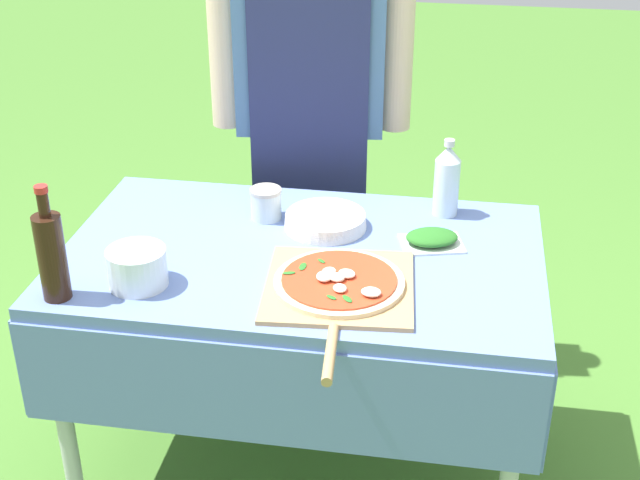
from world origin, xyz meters
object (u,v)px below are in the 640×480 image
Objects in this scene: prep_table at (302,281)px; person_cook at (311,82)px; herb_container at (432,238)px; plate_stack at (325,221)px; mixing_tub at (137,267)px; water_bottle at (447,180)px; pizza_on_peel at (339,286)px; sauce_jar at (266,205)px; oil_bottle at (51,254)px.

prep_table is 0.72m from person_cook.
plate_stack is (-0.29, 0.05, 0.00)m from herb_container.
mixing_tub reaches higher than plate_stack.
mixing_tub is at bearing -144.40° from water_bottle.
mixing_tub is at bearing -155.12° from herb_container.
pizza_on_peel is at bearing -127.40° from herb_container.
plate_stack is 0.18m from sauce_jar.
mixing_tub is at bearing 27.17° from oil_bottle.
oil_bottle is 0.64m from sauce_jar.
pizza_on_peel is 6.48× the size of sauce_jar.
prep_table is at bearing -141.08° from water_bottle.
oil_bottle reaches higher than herb_container.
herb_container is at bearing 24.88° from mixing_tub.
plate_stack is (0.04, 0.15, 0.11)m from prep_table.
oil_bottle reaches higher than sauce_jar.
prep_table is 14.27× the size of sauce_jar.
water_bottle is at bearing 34.11° from oil_bottle.
water_bottle is at bearing 23.74° from plate_stack.
water_bottle is (0.23, 0.47, 0.09)m from pizza_on_peel.
mixing_tub is (-0.28, -0.85, -0.21)m from person_cook.
sauce_jar is at bearing 169.78° from herb_container.
water_bottle is (0.44, -0.34, -0.15)m from person_cook.
pizza_on_peel is 3.95× the size of mixing_tub.
oil_bottle is at bearing -152.83° from mixing_tub.
sauce_jar is at bearing 170.07° from plate_stack.
water_bottle is at bearing 38.92° from prep_table.
oil_bottle reaches higher than mixing_tub.
water_bottle is at bearing 58.81° from pizza_on_peel.
sauce_jar is at bearing -167.38° from water_bottle.
herb_container and plate_stack have the same top height.
person_cook is 11.46× the size of mixing_tub.
prep_table is 5.67× the size of water_bottle.
prep_table is 0.36m from herb_container.
person_cook is (-0.08, 0.63, 0.35)m from prep_table.
person_cook is 0.50m from sauce_jar.
prep_table is at bearing -104.91° from plate_stack.
person_cook is at bearing 71.89° from mixing_tub.
oil_bottle is 0.75m from plate_stack.
prep_table is 0.19m from plate_stack.
prep_table is 0.76× the size of person_cook.
mixing_tub is at bearing -119.43° from sauce_jar.
herb_container is (-0.03, -0.19, -0.09)m from water_bottle.
water_bottle reaches higher than pizza_on_peel.
person_cook is 0.55m from plate_stack.
plate_stack is (0.12, -0.48, -0.24)m from person_cook.
plate_stack is 2.54× the size of sauce_jar.
mixing_tub reaches higher than herb_container.
mixing_tub is 0.47m from sauce_jar.
person_cook reaches higher than pizza_on_peel.
prep_table is at bearing -53.55° from sauce_jar.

